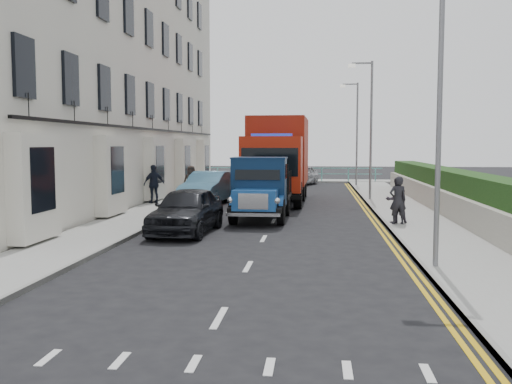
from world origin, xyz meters
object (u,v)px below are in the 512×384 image
parked_car_front (186,210)px  bedford_lorry (260,193)px  pedestrian_east_near (398,200)px  lamp_mid (369,122)px  lamp_near (434,94)px  lamp_far (355,128)px  red_lorry (278,157)px

parked_car_front → bedford_lorry: bearing=57.3°
bedford_lorry → pedestrian_east_near: 4.99m
lamp_mid → pedestrian_east_near: bearing=-88.6°
lamp_near → lamp_far: 26.00m
red_lorry → pedestrian_east_near: bearing=-60.1°
lamp_mid → lamp_near: bearing=-90.0°
lamp_far → bedford_lorry: size_ratio=1.38×
pedestrian_east_near → red_lorry: bearing=-72.7°
bedford_lorry → red_lorry: size_ratio=0.62×
bedford_lorry → pedestrian_east_near: bearing=-10.2°
lamp_near → lamp_far: (0.00, 26.00, 0.00)m
lamp_mid → pedestrian_east_near: (0.22, -9.15, -3.05)m
red_lorry → lamp_mid: bearing=8.1°
parked_car_front → lamp_mid: bearing=61.7°
lamp_far → pedestrian_east_near: bearing=-89.3°
pedestrian_east_near → lamp_near: bearing=76.6°
lamp_mid → parked_car_front: bearing=-121.4°
lamp_far → bedford_lorry: 19.00m
lamp_near → red_lorry: (-4.51, 15.44, -1.75)m
lamp_near → parked_car_front: bearing=144.2°
lamp_near → lamp_far: size_ratio=1.00×
bedford_lorry → red_lorry: (0.16, 7.63, 1.16)m
lamp_near → red_lorry: bearing=106.3°
lamp_near → bedford_lorry: bearing=120.9°
bedford_lorry → parked_car_front: 3.61m
bedford_lorry → pedestrian_east_near: size_ratio=3.05×
lamp_mid → pedestrian_east_near: lamp_mid is taller
parked_car_front → pedestrian_east_near: (7.00, 1.96, 0.20)m
lamp_far → pedestrian_east_near: lamp_far is taller
lamp_near → lamp_far: bearing=90.0°
lamp_near → lamp_far: same height
lamp_mid → lamp_far: 10.00m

